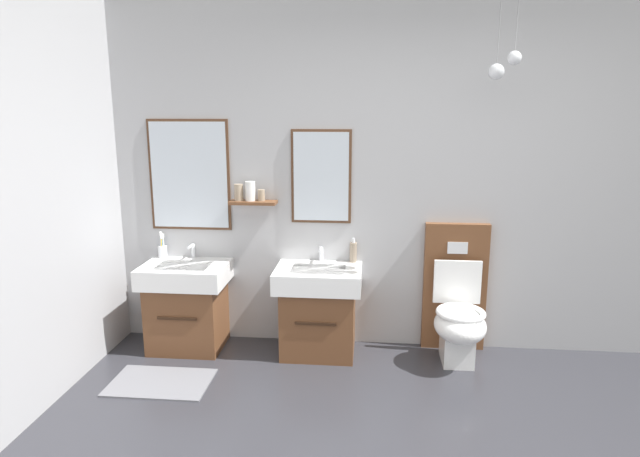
{
  "coord_description": "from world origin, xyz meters",
  "views": [
    {
      "loc": [
        -0.39,
        -2.09,
        1.84
      ],
      "look_at": [
        -0.75,
        1.74,
        0.99
      ],
      "focal_mm": 30.37,
      "sensor_mm": 36.0,
      "label": 1
    }
  ],
  "objects_px": {
    "vanity_sink_left": "(187,303)",
    "toilet": "(457,310)",
    "toothbrush_cup": "(163,250)",
    "vanity_sink_right": "(319,308)",
    "soap_dispenser": "(353,252)"
  },
  "relations": [
    {
      "from": "vanity_sink_left",
      "to": "soap_dispenser",
      "type": "height_order",
      "value": "soap_dispenser"
    },
    {
      "from": "vanity_sink_right",
      "to": "toothbrush_cup",
      "type": "xyz_separation_m",
      "value": [
        -1.28,
        0.17,
        0.38
      ]
    },
    {
      "from": "vanity_sink_left",
      "to": "toilet",
      "type": "distance_m",
      "value": 2.07
    },
    {
      "from": "toilet",
      "to": "soap_dispenser",
      "type": "xyz_separation_m",
      "value": [
        -0.79,
        0.17,
        0.38
      ]
    },
    {
      "from": "toilet",
      "to": "soap_dispenser",
      "type": "bearing_deg",
      "value": 167.74
    },
    {
      "from": "vanity_sink_right",
      "to": "soap_dispenser",
      "type": "height_order",
      "value": "soap_dispenser"
    },
    {
      "from": "toothbrush_cup",
      "to": "toilet",
      "type": "bearing_deg",
      "value": -3.98
    },
    {
      "from": "vanity_sink_left",
      "to": "toilet",
      "type": "bearing_deg",
      "value": 0.34
    },
    {
      "from": "toilet",
      "to": "toothbrush_cup",
      "type": "relative_size",
      "value": 4.76
    },
    {
      "from": "vanity_sink_left",
      "to": "toothbrush_cup",
      "type": "bearing_deg",
      "value": 144.5
    },
    {
      "from": "vanity_sink_right",
      "to": "soap_dispenser",
      "type": "xyz_separation_m",
      "value": [
        0.25,
        0.18,
        0.4
      ]
    },
    {
      "from": "vanity_sink_left",
      "to": "vanity_sink_right",
      "type": "bearing_deg",
      "value": 0.0
    },
    {
      "from": "toothbrush_cup",
      "to": "soap_dispenser",
      "type": "distance_m",
      "value": 1.53
    },
    {
      "from": "vanity_sink_right",
      "to": "toothbrush_cup",
      "type": "relative_size",
      "value": 3.23
    },
    {
      "from": "vanity_sink_right",
      "to": "toilet",
      "type": "distance_m",
      "value": 1.04
    }
  ]
}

